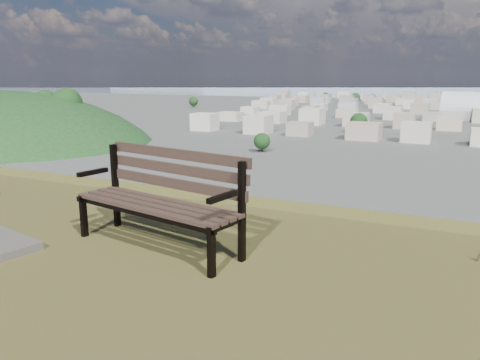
% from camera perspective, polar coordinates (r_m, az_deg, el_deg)
% --- Properties ---
extents(park_bench, '(1.94, 0.95, 0.98)m').
position_cam_1_polar(park_bench, '(4.77, -9.44, -1.61)').
color(park_bench, '#3E2D24').
rests_on(park_bench, hilltop_mesa).
extents(city_blocks, '(395.00, 361.00, 7.00)m').
position_cam_1_polar(city_blocks, '(396.62, 24.91, 8.18)').
color(city_blocks, beige).
rests_on(city_blocks, ground).
extents(city_trees, '(406.52, 387.20, 9.98)m').
position_cam_1_polar(city_trees, '(322.50, 20.07, 8.05)').
color(city_trees, '#37241B').
rests_on(city_trees, ground).
extents(bay_water, '(2400.00, 700.00, 0.12)m').
position_cam_1_polar(bay_water, '(901.89, 25.24, 9.81)').
color(bay_water, '#8499A8').
rests_on(bay_water, ground).
extents(far_hills, '(2050.00, 340.00, 60.00)m').
position_cam_1_polar(far_hills, '(1405.83, 22.92, 11.67)').
color(far_hills, '#96A1BB').
rests_on(far_hills, ground).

